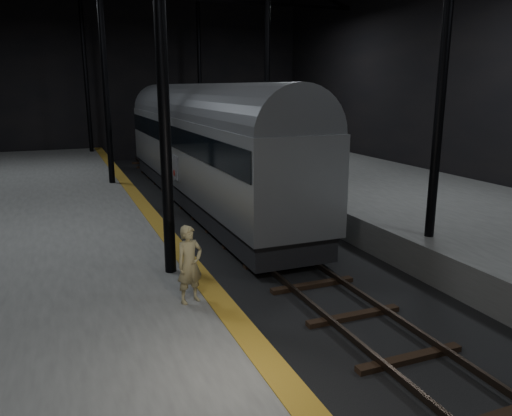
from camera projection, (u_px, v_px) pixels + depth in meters
ground at (256, 244)px, 16.97m from camera, size 44.00×44.00×0.00m
platform_left at (11, 258)px, 14.12m from camera, size 9.00×43.80×1.00m
platform_right at (433, 210)px, 19.58m from camera, size 9.00×43.80×1.00m
tactile_strip at (160, 226)px, 15.55m from camera, size 0.50×43.80×0.01m
track at (256, 243)px, 16.95m from camera, size 2.40×43.00×0.24m
train at (202, 140)px, 22.11m from camera, size 2.93×19.58×5.23m
woman at (190, 264)px, 9.90m from camera, size 0.67×0.55×1.59m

